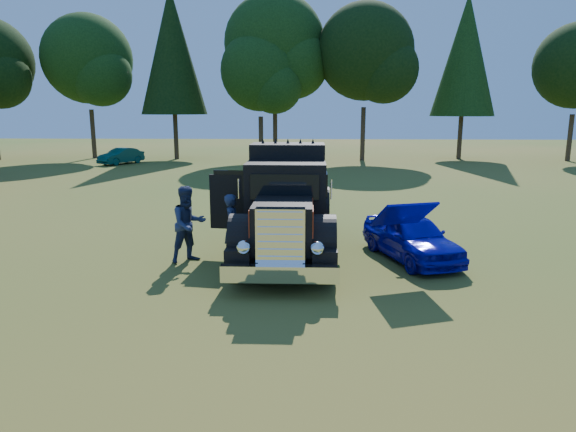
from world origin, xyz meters
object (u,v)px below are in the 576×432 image
at_px(spectator_near, 233,227).
at_px(distant_teal_car, 121,156).
at_px(hotrod_coupe, 411,236).
at_px(spectator_far, 188,224).
at_px(diamond_t_truck, 286,210).

xyz_separation_m(spectator_near, distant_teal_car, (-11.84, 24.23, -0.30)).
relative_size(hotrod_coupe, spectator_far, 2.10).
bearing_deg(spectator_far, diamond_t_truck, -24.53).
height_order(spectator_far, distant_teal_car, spectator_far).
relative_size(spectator_far, distant_teal_car, 0.57).
bearing_deg(spectator_near, distant_teal_car, 25.50).
relative_size(diamond_t_truck, distant_teal_car, 2.02).
bearing_deg(diamond_t_truck, hotrod_coupe, -4.31).
xyz_separation_m(hotrod_coupe, spectator_near, (-4.73, -0.23, 0.26)).
xyz_separation_m(diamond_t_truck, spectator_far, (-2.53, -0.68, -0.28)).
height_order(diamond_t_truck, distant_teal_car, diamond_t_truck).
relative_size(diamond_t_truck, spectator_near, 4.04).
distance_m(diamond_t_truck, spectator_far, 2.63).
xyz_separation_m(spectator_far, distant_teal_car, (-10.70, 24.43, -0.42)).
bearing_deg(distant_teal_car, diamond_t_truck, -33.36).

